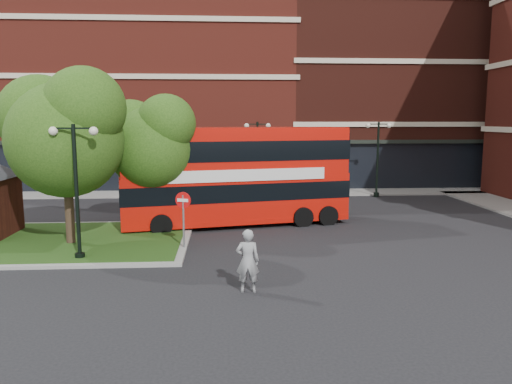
{
  "coord_description": "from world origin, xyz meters",
  "views": [
    {
      "loc": [
        -0.18,
        -17.96,
        5.17
      ],
      "look_at": [
        1.21,
        3.65,
        2.0
      ],
      "focal_mm": 35.0,
      "sensor_mm": 36.0,
      "label": 1
    }
  ],
  "objects": [
    {
      "name": "ground",
      "position": [
        0.0,
        0.0,
        0.0
      ],
      "size": [
        120.0,
        120.0,
        0.0
      ],
      "primitive_type": "plane",
      "color": "black",
      "rests_on": "ground"
    },
    {
      "name": "woman",
      "position": [
        0.5,
        -3.5,
        0.97
      ],
      "size": [
        0.73,
        0.51,
        1.93
      ],
      "primitive_type": "imported",
      "rotation": [
        0.0,
        0.0,
        3.08
      ],
      "color": "gray",
      "rests_on": "ground"
    },
    {
      "name": "bus",
      "position": [
        0.37,
        6.19,
        2.75
      ],
      "size": [
        11.24,
        4.72,
        4.19
      ],
      "rotation": [
        0.0,
        0.0,
        0.21
      ],
      "color": "#BD1007",
      "rests_on": "ground"
    },
    {
      "name": "lamp_island",
      "position": [
        -5.5,
        0.2,
        2.83
      ],
      "size": [
        1.72,
        0.36,
        5.0
      ],
      "color": "black",
      "rests_on": "ground"
    },
    {
      "name": "car_white",
      "position": [
        4.42,
        16.0,
        0.76
      ],
      "size": [
        4.6,
        1.61,
        1.52
      ],
      "primitive_type": "imported",
      "rotation": [
        0.0,
        0.0,
        1.57
      ],
      "color": "white",
      "rests_on": "ground"
    },
    {
      "name": "terrace_far_left",
      "position": [
        -8.0,
        24.0,
        7.0
      ],
      "size": [
        26.0,
        12.0,
        14.0
      ],
      "primitive_type": "cube",
      "color": "maroon",
      "rests_on": "ground"
    },
    {
      "name": "pavement_far",
      "position": [
        0.0,
        16.5,
        0.06
      ],
      "size": [
        44.0,
        3.0,
        0.12
      ],
      "primitive_type": "cube",
      "color": "slate",
      "rests_on": "ground"
    },
    {
      "name": "no_entry_sign",
      "position": [
        -1.8,
        1.5,
        1.67
      ],
      "size": [
        0.62,
        0.28,
        2.34
      ],
      "rotation": [
        0.0,
        0.0,
        -0.37
      ],
      "color": "slate",
      "rests_on": "ground"
    },
    {
      "name": "lamp_far_right",
      "position": [
        10.0,
        14.5,
        2.83
      ],
      "size": [
        1.72,
        0.36,
        5.0
      ],
      "color": "black",
      "rests_on": "ground"
    },
    {
      "name": "lamp_far_left",
      "position": [
        2.0,
        14.5,
        2.83
      ],
      "size": [
        1.72,
        0.36,
        5.0
      ],
      "color": "black",
      "rests_on": "ground"
    },
    {
      "name": "traffic_island",
      "position": [
        -8.0,
        3.0,
        0.07
      ],
      "size": [
        12.6,
        7.6,
        0.15
      ],
      "color": "gray",
      "rests_on": "ground"
    },
    {
      "name": "tree_island_east",
      "position": [
        -3.58,
        5.06,
        4.24
      ],
      "size": [
        4.46,
        3.9,
        6.29
      ],
      "color": "#2D2116",
      "rests_on": "ground"
    },
    {
      "name": "car_silver",
      "position": [
        -0.83,
        16.0,
        0.72
      ],
      "size": [
        4.43,
        2.25,
        1.45
      ],
      "primitive_type": "imported",
      "rotation": [
        0.0,
        0.0,
        1.44
      ],
      "color": "silver",
      "rests_on": "ground"
    },
    {
      "name": "tree_island_west",
      "position": [
        -6.6,
        2.58,
        4.79
      ],
      "size": [
        5.4,
        4.71,
        7.21
      ],
      "color": "#2D2116",
      "rests_on": "ground"
    },
    {
      "name": "terrace_far_right",
      "position": [
        14.0,
        24.0,
        8.0
      ],
      "size": [
        18.0,
        12.0,
        16.0
      ],
      "primitive_type": "cube",
      "color": "#471911",
      "rests_on": "ground"
    }
  ]
}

